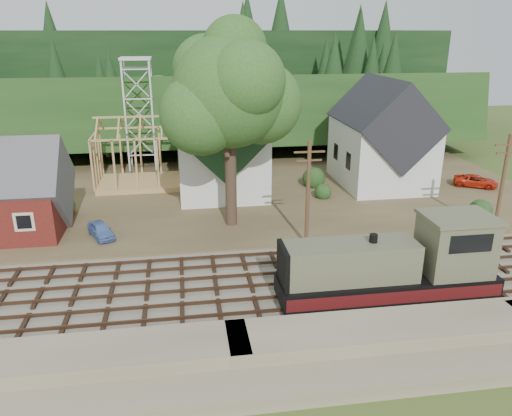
{
  "coord_description": "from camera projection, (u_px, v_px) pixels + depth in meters",
  "views": [
    {
      "loc": [
        -1.65,
        -27.46,
        15.14
      ],
      "look_at": [
        3.4,
        6.0,
        3.0
      ],
      "focal_mm": 35.0,
      "sensor_mm": 36.0,
      "label": 1
    }
  ],
  "objects": [
    {
      "name": "ridge",
      "position": [
        191.0,
        124.0,
        84.89
      ],
      "size": [
        80.0,
        20.0,
        12.0
      ],
      "primitive_type": "cube",
      "color": "black",
      "rests_on": "ground"
    },
    {
      "name": "telegraph_pole_far",
      "position": [
        502.0,
        183.0,
        37.4
      ],
      "size": [
        2.2,
        0.28,
        8.0
      ],
      "color": "#4C331E",
      "rests_on": "ground"
    },
    {
      "name": "railroad_bed",
      "position": [
        216.0,
        287.0,
        30.88
      ],
      "size": [
        64.0,
        11.0,
        0.16
      ],
      "primitive_type": "cube",
      "color": "#726B5B",
      "rests_on": "ground"
    },
    {
      "name": "church",
      "position": [
        220.0,
        140.0,
        47.75
      ],
      "size": [
        8.4,
        15.17,
        13.0
      ],
      "color": "silver",
      "rests_on": "village_flat"
    },
    {
      "name": "car_blue",
      "position": [
        101.0,
        230.0,
        37.63
      ],
      "size": [
        2.63,
        3.59,
        1.14
      ],
      "primitive_type": "imported",
      "rotation": [
        0.0,
        0.0,
        0.44
      ],
      "color": "#5F82CB",
      "rests_on": "village_flat"
    },
    {
      "name": "locomotive",
      "position": [
        396.0,
        267.0,
        28.8
      ],
      "size": [
        12.6,
        3.15,
        5.02
      ],
      "color": "black",
      "rests_on": "railroad_bed"
    },
    {
      "name": "ground",
      "position": [
        216.0,
        289.0,
        30.9
      ],
      "size": [
        140.0,
        140.0,
        0.0
      ],
      "primitive_type": "plane",
      "color": "#384C1E",
      "rests_on": "ground"
    },
    {
      "name": "farmhouse",
      "position": [
        382.0,
        139.0,
        49.47
      ],
      "size": [
        8.4,
        10.8,
        10.6
      ],
      "color": "silver",
      "rests_on": "village_flat"
    },
    {
      "name": "telegraph_pole_near",
      "position": [
        308.0,
        193.0,
        35.29
      ],
      "size": [
        2.2,
        0.28,
        8.0
      ],
      "color": "#4C331E",
      "rests_on": "ground"
    },
    {
      "name": "car_red",
      "position": [
        476.0,
        181.0,
        49.77
      ],
      "size": [
        4.57,
        3.77,
        1.16
      ],
      "primitive_type": "imported",
      "rotation": [
        0.0,
        0.0,
        1.04
      ],
      "color": "red",
      "rests_on": "village_flat"
    },
    {
      "name": "village_flat",
      "position": [
        202.0,
        196.0,
        47.61
      ],
      "size": [
        64.0,
        26.0,
        0.3
      ],
      "primitive_type": "cube",
      "color": "brown",
      "rests_on": "ground"
    },
    {
      "name": "lattice_tower",
      "position": [
        137.0,
        81.0,
        52.73
      ],
      "size": [
        3.2,
        3.2,
        12.12
      ],
      "color": "silver",
      "rests_on": "village_flat"
    },
    {
      "name": "patio_set",
      "position": [
        1.0,
        212.0,
        36.72
      ],
      "size": [
        2.27,
        2.27,
        2.52
      ],
      "color": "silver",
      "rests_on": "village_flat"
    },
    {
      "name": "hillside",
      "position": [
        194.0,
        144.0,
        69.99
      ],
      "size": [
        70.0,
        28.96,
        12.74
      ],
      "primitive_type": "cube",
      "rotation": [
        -0.17,
        0.0,
        0.0
      ],
      "color": "#1E3F19",
      "rests_on": "ground"
    },
    {
      "name": "embankment",
      "position": [
        230.0,
        378.0,
        22.99
      ],
      "size": [
        64.0,
        5.0,
        1.6
      ],
      "primitive_type": "cube",
      "color": "#7F7259",
      "rests_on": "ground"
    },
    {
      "name": "timber_frame",
      "position": [
        138.0,
        156.0,
        49.43
      ],
      "size": [
        8.2,
        6.2,
        6.99
      ],
      "color": "tan",
      "rests_on": "village_flat"
    },
    {
      "name": "big_tree",
      "position": [
        232.0,
        100.0,
        37.14
      ],
      "size": [
        10.9,
        8.4,
        14.7
      ],
      "color": "#38281E",
      "rests_on": "village_flat"
    }
  ]
}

